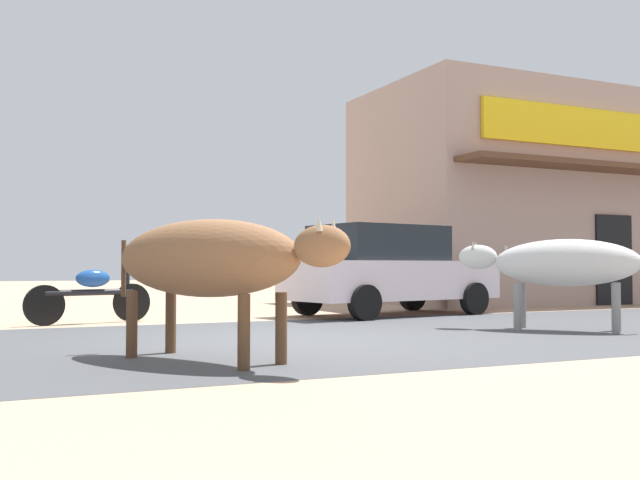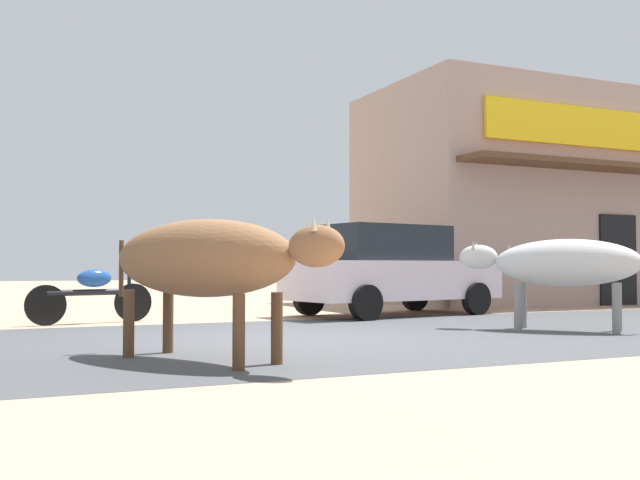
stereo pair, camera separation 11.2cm
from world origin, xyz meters
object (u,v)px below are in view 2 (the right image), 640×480
Objects in this scene: cow_near_brown at (205,259)px; parked_hatchback_car at (389,269)px; cow_far_dark at (561,264)px; pedestrian_by_shop at (501,266)px; parked_motorcycle at (93,293)px.

parked_hatchback_car is at bearing 45.67° from cow_near_brown.
parked_hatchback_car reaches higher than cow_far_dark.
pedestrian_by_shop is at bearing 18.39° from parked_hatchback_car.
cow_far_dark reaches higher than parked_motorcycle.
cow_far_dark is at bearing -120.14° from pedestrian_by_shop.
parked_motorcycle is at bearing 144.68° from cow_far_dark.
cow_far_dark is 5.79m from pedestrian_by_shop.
parked_motorcycle is at bearing 177.24° from parked_hatchback_car.
cow_near_brown is at bearing -134.33° from parked_hatchback_car.
pedestrian_by_shop is (8.38, 6.18, -0.06)m from cow_near_brown.
parked_hatchback_car is 5.25m from parked_motorcycle.
parked_hatchback_car is 2.73× the size of pedestrian_by_shop.
cow_near_brown is (-4.91, -5.03, 0.12)m from parked_hatchback_car.
parked_hatchback_car reaches higher than cow_near_brown.
cow_near_brown is 1.24× the size of cow_far_dark.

